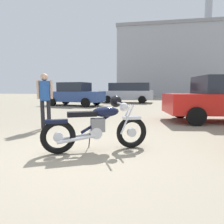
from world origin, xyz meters
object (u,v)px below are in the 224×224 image
silver_sedan_mid (127,92)px  bystander (45,95)px  blue_hatchback_right (75,94)px  vintage_motorcycle (99,125)px

silver_sedan_mid → bystander: bearing=87.8°
silver_sedan_mid → blue_hatchback_right: bearing=52.5°
vintage_motorcycle → bystander: size_ratio=1.14×
bystander → silver_sedan_mid: silver_sedan_mid is taller
bystander → blue_hatchback_right: (-2.52, 7.81, -0.18)m
blue_hatchback_right → silver_sedan_mid: size_ratio=0.93×
blue_hatchback_right → silver_sedan_mid: silver_sedan_mid is taller
bystander → blue_hatchback_right: 8.21m
vintage_motorcycle → bystander: bystander is taller
vintage_motorcycle → blue_hatchback_right: bearing=88.7°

